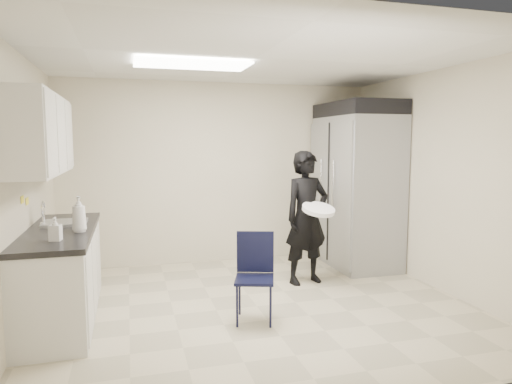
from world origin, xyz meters
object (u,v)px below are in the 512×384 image
object	(u,v)px
lower_counter	(62,276)
folding_chair	(254,279)
man_tuxedo	(307,218)
commercial_fridge	(356,191)

from	to	relation	value
lower_counter	folding_chair	world-z (taller)	lower_counter
lower_counter	man_tuxedo	size ratio (longest dim) A/B	1.16
lower_counter	man_tuxedo	world-z (taller)	man_tuxedo
commercial_fridge	man_tuxedo	xyz separation A→B (m)	(-1.01, -0.63, -0.23)
commercial_fridge	folding_chair	xyz separation A→B (m)	(-1.96, -1.65, -0.63)
folding_chair	lower_counter	bearing A→B (deg)	-179.53
folding_chair	commercial_fridge	bearing A→B (deg)	58.08
lower_counter	commercial_fridge	bearing A→B (deg)	15.88
commercial_fridge	folding_chair	world-z (taller)	commercial_fridge
lower_counter	man_tuxedo	distance (m)	2.83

